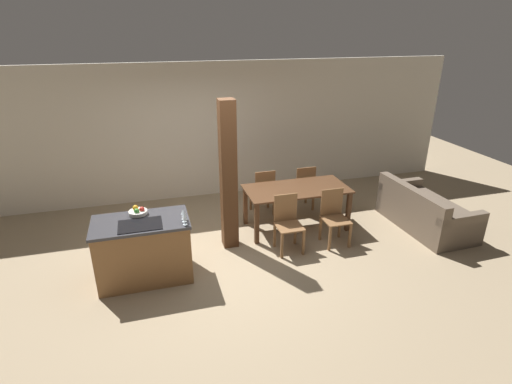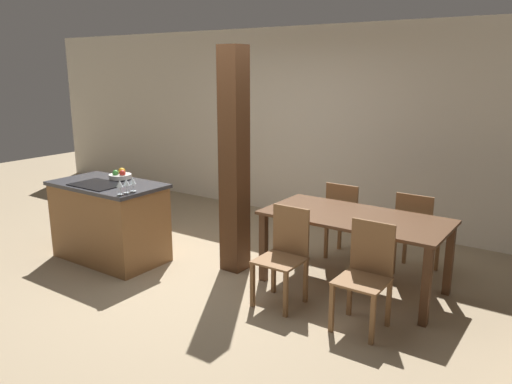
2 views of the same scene
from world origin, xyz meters
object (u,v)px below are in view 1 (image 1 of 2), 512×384
at_px(dining_chair_far_left, 263,191).
at_px(couch, 425,213).
at_px(kitchen_island, 144,250).
at_px(wine_glass_middle, 184,215).
at_px(wine_glass_far, 183,212).
at_px(dining_chair_near_right, 334,216).
at_px(dining_table, 297,193).
at_px(wine_glass_near, 185,217).
at_px(dining_chair_near_left, 288,222).
at_px(fruit_bowl, 138,211).
at_px(dining_chair_far_right, 303,187).
at_px(timber_post, 228,177).

relative_size(dining_chair_far_left, couch, 0.52).
height_order(kitchen_island, wine_glass_middle, wine_glass_middle).
relative_size(wine_glass_far, dining_chair_near_right, 0.16).
xyz_separation_m(kitchen_island, dining_table, (2.59, 0.86, 0.19)).
bearing_deg(dining_table, wine_glass_middle, -152.20).
xyz_separation_m(wine_glass_near, dining_table, (2.02, 1.15, -0.37)).
bearing_deg(wine_glass_near, dining_chair_near_left, 16.85).
distance_m(fruit_bowl, dining_table, 2.71).
relative_size(wine_glass_middle, dining_table, 0.08).
distance_m(kitchen_island, wine_glass_far, 0.81).
bearing_deg(wine_glass_far, dining_chair_near_left, 11.30).
xyz_separation_m(wine_glass_middle, dining_table, (2.02, 1.07, -0.37)).
height_order(wine_glass_middle, dining_table, wine_glass_middle).
relative_size(dining_table, dining_chair_near_left, 1.98).
bearing_deg(dining_chair_far_left, couch, 153.56).
relative_size(dining_chair_near_left, dining_chair_far_left, 1.00).
bearing_deg(dining_chair_far_right, fruit_bowl, 23.45).
distance_m(dining_chair_far_right, couch, 2.20).
height_order(wine_glass_near, dining_chair_far_right, wine_glass_near).
bearing_deg(dining_table, couch, -15.97).
bearing_deg(wine_glass_middle, dining_chair_near_left, 14.11).
xyz_separation_m(dining_table, couch, (2.18, -0.62, -0.37)).
distance_m(dining_table, couch, 2.30).
height_order(dining_chair_far_right, couch, dining_chair_far_right).
bearing_deg(wine_glass_middle, fruit_bowl, 144.48).
xyz_separation_m(dining_chair_near_left, dining_chair_far_right, (0.80, 1.32, 0.00)).
xyz_separation_m(kitchen_island, dining_chair_near_left, (2.19, 0.20, 0.02)).
xyz_separation_m(dining_chair_near_right, dining_chair_far_right, (0.00, 1.32, 0.00)).
xyz_separation_m(dining_chair_far_right, couch, (1.78, -1.28, -0.19)).
relative_size(dining_chair_near_right, timber_post, 0.38).
xyz_separation_m(dining_table, dining_chair_far_right, (0.40, 0.66, -0.17)).
bearing_deg(dining_chair_near_left, wine_glass_far, -168.70).
bearing_deg(dining_table, fruit_bowl, -166.08).
bearing_deg(dining_chair_far_left, dining_chair_far_right, -180.00).
bearing_deg(dining_chair_near_left, wine_glass_middle, -165.89).
bearing_deg(fruit_bowl, dining_chair_near_right, -0.21).
height_order(fruit_bowl, couch, fruit_bowl).
xyz_separation_m(dining_chair_far_left, timber_post, (-0.85, -0.94, 0.71)).
relative_size(dining_chair_near_right, dining_chair_far_left, 1.00).
height_order(wine_glass_near, dining_chair_near_left, wine_glass_near).
distance_m(dining_chair_near_left, dining_chair_near_right, 0.80).
bearing_deg(dining_table, kitchen_island, -161.70).
height_order(dining_chair_far_right, timber_post, timber_post).
distance_m(fruit_bowl, dining_chair_far_right, 3.31).
bearing_deg(dining_table, dining_chair_far_left, 121.18).
relative_size(fruit_bowl, timber_post, 0.11).
relative_size(dining_table, dining_chair_far_right, 1.98).
bearing_deg(dining_table, timber_post, -167.13).
height_order(fruit_bowl, dining_chair_near_right, fruit_bowl).
height_order(kitchen_island, dining_chair_far_right, kitchen_island).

